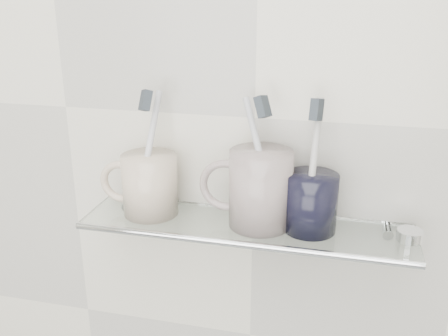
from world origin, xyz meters
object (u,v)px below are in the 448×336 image
(mug_center, at_px, (261,189))
(shelf_glass, at_px, (245,227))
(mug_left, at_px, (150,185))
(mug_right, at_px, (311,203))

(mug_center, bearing_deg, shelf_glass, 175.95)
(mug_left, relative_size, mug_center, 0.83)
(mug_right, bearing_deg, mug_left, -166.24)
(mug_left, relative_size, mug_right, 1.11)
(shelf_glass, bearing_deg, mug_left, 178.13)
(mug_left, bearing_deg, mug_right, 7.09)
(shelf_glass, bearing_deg, mug_center, 13.39)
(mug_center, xyz_separation_m, mug_right, (0.07, 0.00, -0.01))
(mug_right, bearing_deg, shelf_glass, -163.23)
(shelf_glass, distance_m, mug_center, 0.07)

